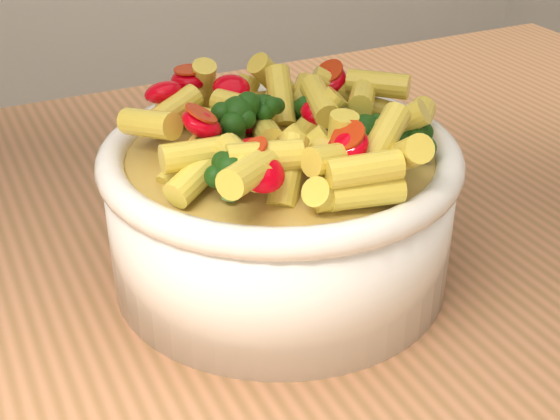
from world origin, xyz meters
name	(u,v)px	position (x,y,z in m)	size (l,w,h in m)	color
table	(274,371)	(0.00, 0.00, 0.80)	(1.20, 0.80, 0.90)	#B3744C
serving_bowl	(280,208)	(0.00, -0.01, 0.95)	(0.24, 0.24, 0.10)	white
pasta_salad	(280,122)	(0.00, -0.01, 1.02)	(0.19, 0.19, 0.04)	#FFE250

